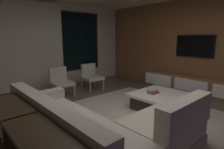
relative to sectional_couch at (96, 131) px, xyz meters
name	(u,v)px	position (x,y,z in m)	size (l,w,h in m)	color
floor	(130,125)	(0.92, 0.18, -0.29)	(9.20, 9.20, 0.00)	#564C44
back_wall_with_window	(43,46)	(0.86, 3.80, 1.05)	(6.60, 0.30, 2.70)	beige
media_wall	(205,46)	(3.98, 0.18, 1.06)	(0.12, 7.80, 2.70)	brown
area_rug	(146,121)	(1.27, 0.08, -0.28)	(3.20, 3.80, 0.01)	#ADA391
sectional_couch	(96,131)	(0.00, 0.00, 0.00)	(1.98, 2.50, 0.82)	#A49C8C
coffee_table	(161,101)	(2.01, 0.24, -0.10)	(1.16, 1.16, 0.36)	#352819
book_stack_on_coffee_table	(153,92)	(1.90, 0.40, 0.11)	(0.26, 0.19, 0.08)	#B04352
accent_chair_near_window	(91,75)	(1.87, 2.70, 0.14)	(0.58, 0.60, 0.78)	#B2ADA0
accent_chair_by_curtain	(60,80)	(0.83, 2.69, 0.14)	(0.56, 0.58, 0.78)	#B2ADA0
media_console	(195,86)	(3.69, 0.24, -0.04)	(0.46, 3.10, 0.52)	brown
mounted_tv	(194,46)	(3.87, 0.43, 1.06)	(0.05, 1.08, 0.63)	black
console_table_behind_couch	(24,143)	(-0.91, 0.13, 0.13)	(0.40, 2.10, 0.74)	#352819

